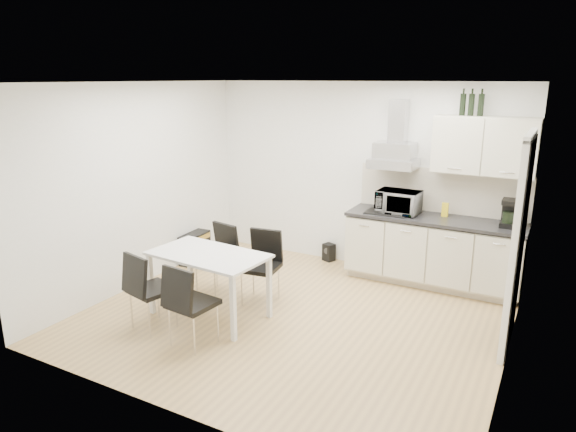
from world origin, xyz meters
name	(u,v)px	position (x,y,z in m)	size (l,w,h in m)	color
ground	(293,316)	(0.00, 0.00, 0.00)	(4.50, 4.50, 0.00)	tan
wall_back	(359,176)	(0.00, 2.00, 1.30)	(4.50, 0.10, 2.60)	white
wall_front	(169,264)	(0.00, -2.00, 1.30)	(4.50, 0.10, 2.60)	white
wall_left	(138,186)	(-2.25, 0.00, 1.30)	(0.10, 4.00, 2.60)	white
wall_right	(520,236)	(2.25, 0.00, 1.30)	(0.10, 4.00, 2.60)	white
ceiling	(294,82)	(0.00, 0.00, 2.60)	(4.50, 4.50, 0.00)	white
doorway	(517,245)	(2.21, 0.55, 1.05)	(0.08, 1.04, 2.10)	white
kitchenette	(438,224)	(1.19, 1.73, 0.83)	(2.22, 0.64, 2.52)	beige
dining_table	(208,261)	(-0.86, -0.41, 0.66)	(1.36, 0.84, 0.75)	white
chair_far_left	(215,260)	(-1.17, 0.12, 0.44)	(0.44, 0.50, 0.88)	black
chair_far_right	(260,268)	(-0.53, 0.16, 0.44)	(0.44, 0.50, 0.88)	black
chair_near_left	(152,290)	(-1.21, -0.96, 0.44)	(0.44, 0.50, 0.88)	black
chair_near_right	(193,304)	(-0.60, -1.03, 0.44)	(0.44, 0.50, 0.88)	black
guitar_amp	(195,248)	(-2.12, 0.91, 0.22)	(0.26, 0.54, 0.44)	black
floor_speaker	(329,252)	(-0.40, 1.90, 0.13)	(0.16, 0.14, 0.26)	black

